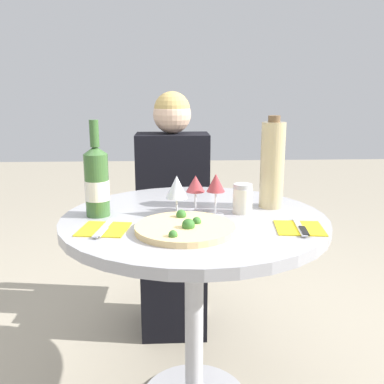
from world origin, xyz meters
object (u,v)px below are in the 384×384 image
object	(u,v)px
dining_table	(194,250)
tall_carafe	(272,165)
pizza_large	(185,228)
seated_diner	(173,222)
wine_bottle	(97,181)
chair_behind_diner	(173,230)

from	to	relation	value
dining_table	tall_carafe	size ratio (longest dim) A/B	2.72
dining_table	pizza_large	xyz separation A→B (m)	(-0.04, -0.17, 0.14)
seated_diner	tall_carafe	size ratio (longest dim) A/B	3.49
dining_table	tall_carafe	world-z (taller)	tall_carafe
dining_table	seated_diner	distance (m)	0.68
pizza_large	wine_bottle	distance (m)	0.38
seated_diner	pizza_large	distance (m)	0.88
seated_diner	wine_bottle	distance (m)	0.79
chair_behind_diner	tall_carafe	xyz separation A→B (m)	(0.37, -0.71, 0.49)
dining_table	chair_behind_diner	size ratio (longest dim) A/B	1.03
chair_behind_diner	tall_carafe	size ratio (longest dim) A/B	2.63
pizza_large	tall_carafe	bearing A→B (deg)	39.17
seated_diner	wine_bottle	world-z (taller)	seated_diner
chair_behind_diner	wine_bottle	distance (m)	0.96
dining_table	seated_diner	bearing A→B (deg)	96.19
dining_table	chair_behind_diner	world-z (taller)	chair_behind_diner
dining_table	tall_carafe	distance (m)	0.43
chair_behind_diner	wine_bottle	bearing A→B (deg)	71.36
dining_table	pizza_large	distance (m)	0.22
dining_table	wine_bottle	distance (m)	0.43
wine_bottle	pizza_large	bearing A→B (deg)	-32.16
chair_behind_diner	pizza_large	size ratio (longest dim) A/B	2.84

